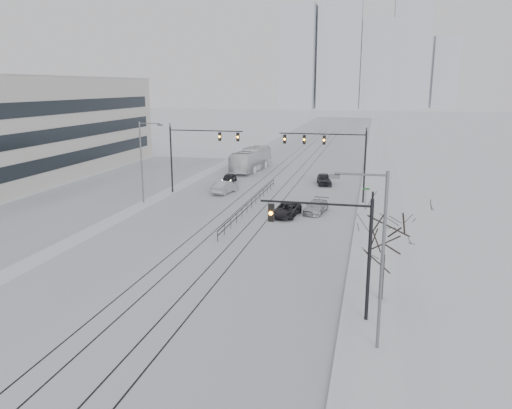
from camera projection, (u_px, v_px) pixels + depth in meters
name	position (u px, v px, depth m)	size (l,w,h in m)	color
ground	(108.00, 350.00, 24.76)	(500.00, 500.00, 0.00)	silver
road	(295.00, 166.00, 81.56)	(22.00, 260.00, 0.02)	silver
sidewalk_east	(380.00, 168.00, 78.53)	(5.00, 260.00, 0.16)	silver
curb	(364.00, 168.00, 79.08)	(0.10, 260.00, 0.12)	gray
parking_strip	(106.00, 190.00, 62.35)	(14.00, 60.00, 0.03)	silver
tram_rails	(271.00, 190.00, 62.62)	(5.30, 180.00, 0.01)	black
skyline	(365.00, 52.00, 275.54)	(96.00, 48.00, 72.00)	#A6ACB7
traffic_mast_near	(340.00, 241.00, 26.97)	(6.10, 0.37, 7.00)	black
traffic_mast_ne	(334.00, 151.00, 54.73)	(9.60, 0.37, 8.00)	black
traffic_mast_nw	(194.00, 148.00, 59.44)	(9.10, 0.37, 8.00)	black
street_light_east	(377.00, 250.00, 23.55)	(2.73, 0.25, 9.00)	#595B60
street_light_west	(144.00, 156.00, 54.67)	(2.73, 0.25, 9.00)	#595B60
bare_tree	(385.00, 230.00, 29.29)	(4.40, 4.40, 6.10)	black
median_fence	(252.00, 204.00, 53.04)	(0.06, 24.00, 1.00)	black
street_sign	(366.00, 195.00, 52.05)	(0.70, 0.06, 2.40)	#595B60
sedan_sb_inner	(229.00, 178.00, 67.19)	(1.53, 3.80, 1.29)	black
sedan_sb_outer	(225.00, 187.00, 60.58)	(1.62, 4.66, 1.53)	#A0A2A7
sedan_nb_front	(286.00, 210.00, 49.84)	(2.16, 4.69, 1.30)	black
sedan_nb_right	(316.00, 207.00, 51.23)	(1.80, 4.42, 1.28)	#AEAFB6
sedan_nb_far	(324.00, 179.00, 65.76)	(1.74, 4.32, 1.47)	black
box_truck	(251.00, 160.00, 76.45)	(2.84, 12.15, 3.38)	silver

